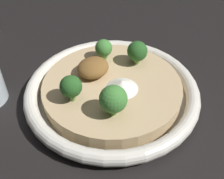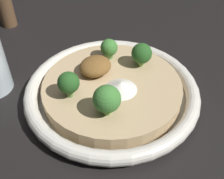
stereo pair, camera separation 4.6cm
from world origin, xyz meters
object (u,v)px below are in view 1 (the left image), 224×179
Objects in this scene: broccoli_front at (104,49)px; broccoli_front_right at (71,87)px; broccoli_left at (138,52)px; broccoli_right at (113,99)px; risotto_bowl at (112,91)px.

broccoli_front_right is (0.11, 0.03, 0.01)m from broccoli_front.
broccoli_left is 1.15× the size of broccoli_front.
broccoli_right reaches higher than broccoli_front_right.
broccoli_front_right is at bearing -76.30° from broccoli_right.
broccoli_front_right is (0.07, -0.02, 0.04)m from risotto_bowl.
broccoli_front_right is (0.02, -0.07, -0.00)m from broccoli_right.
broccoli_left is at bearing -161.41° from broccoli_right.
broccoli_right is 1.13× the size of broccoli_left.
broccoli_left is at bearing 169.38° from broccoli_front_right.
risotto_bowl is 0.08m from broccoli_left.
risotto_bowl is 7.74× the size of broccoli_front.
broccoli_front is at bearing -134.89° from broccoli_right.
broccoli_right reaches higher than risotto_bowl.
broccoli_right is 0.13m from broccoli_left.
broccoli_left and broccoli_front_right have the same top height.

